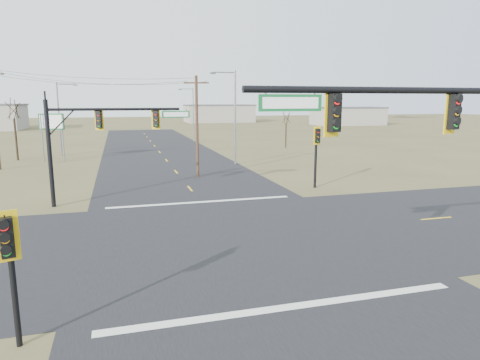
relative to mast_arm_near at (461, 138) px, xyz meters
name	(u,v)px	position (x,y,z in m)	size (l,w,h in m)	color
ground	(230,237)	(-5.17, 8.53, -5.41)	(320.00, 320.00, 0.00)	brown
road_ew	(230,237)	(-5.17, 8.53, -5.40)	(160.00, 14.00, 0.02)	black
road_ns	(230,237)	(-5.17, 8.53, -5.39)	(14.00, 160.00, 0.02)	black
stop_bar_near	(289,307)	(-5.17, 1.03, -5.38)	(12.00, 0.40, 0.01)	silver
stop_bar_far	(201,202)	(-5.17, 16.03, -5.38)	(12.00, 0.40, 0.01)	silver
mast_arm_near	(461,138)	(0.00, 0.00, 0.00)	(10.78, 0.55, 7.44)	black
mast_arm_far	(101,129)	(-11.17, 17.46, -0.61)	(8.83, 0.58, 6.61)	black
pedestal_signal_ne	(317,144)	(4.08, 18.28, -2.03)	(0.59, 0.52, 4.67)	black
pedestal_signal_sw	(8,248)	(-13.02, 0.87, -2.56)	(0.66, 0.57, 3.83)	black
utility_pole_near	(197,125)	(-3.71, 25.22, -0.91)	(2.04, 0.74, 8.60)	#4D3221
highway_sign	(52,127)	(-17.05, 39.40, -1.69)	(2.67, 0.84, 5.17)	slate
streetlight_a	(233,113)	(1.19, 31.68, -0.07)	(2.66, 0.39, 9.51)	slate
streetlight_b	(192,112)	(1.31, 57.38, -0.62)	(2.38, 0.31, 8.53)	slate
streetlight_c	(61,115)	(-16.65, 44.36, -0.56)	(2.40, 0.25, 8.64)	slate
bare_tree_a	(13,108)	(-21.09, 41.47, 0.30)	(3.06, 3.06, 7.22)	black
bare_tree_c	(286,117)	(12.50, 45.29, -1.09)	(2.78, 2.78, 5.50)	black
warehouse_mid	(219,114)	(19.83, 118.53, -2.91)	(20.00, 12.00, 5.00)	gray
warehouse_right	(348,117)	(49.83, 93.53, -3.16)	(18.00, 10.00, 4.50)	gray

